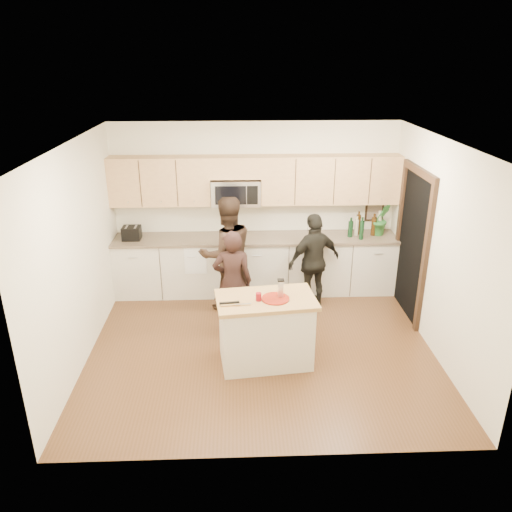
{
  "coord_description": "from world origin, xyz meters",
  "views": [
    {
      "loc": [
        -0.3,
        -5.76,
        3.65
      ],
      "look_at": [
        -0.05,
        0.35,
        1.16
      ],
      "focal_mm": 35.0,
      "sensor_mm": 36.0,
      "label": 1
    }
  ],
  "objects_px": {
    "woman_left": "(232,282)",
    "woman_right": "(314,261)",
    "island": "(266,330)",
    "woman_center": "(227,254)",
    "toaster": "(132,233)"
  },
  "relations": [
    {
      "from": "woman_center",
      "to": "toaster",
      "type": "bearing_deg",
      "value": -38.66
    },
    {
      "from": "island",
      "to": "woman_left",
      "type": "distance_m",
      "value": 0.96
    },
    {
      "from": "toaster",
      "to": "woman_right",
      "type": "relative_size",
      "value": 0.19
    },
    {
      "from": "woman_right",
      "to": "island",
      "type": "bearing_deg",
      "value": 36.7
    },
    {
      "from": "toaster",
      "to": "woman_left",
      "type": "xyz_separation_m",
      "value": [
        1.58,
        -1.23,
        -0.3
      ]
    },
    {
      "from": "island",
      "to": "woman_left",
      "type": "relative_size",
      "value": 0.86
    },
    {
      "from": "toaster",
      "to": "woman_center",
      "type": "bearing_deg",
      "value": -19.85
    },
    {
      "from": "woman_right",
      "to": "woman_left",
      "type": "bearing_deg",
      "value": 4.48
    },
    {
      "from": "woman_left",
      "to": "woman_right",
      "type": "xyz_separation_m",
      "value": [
        1.23,
        0.69,
        0.0
      ]
    },
    {
      "from": "woman_center",
      "to": "woman_right",
      "type": "xyz_separation_m",
      "value": [
        1.31,
        0.0,
        -0.14
      ]
    },
    {
      "from": "island",
      "to": "toaster",
      "type": "height_order",
      "value": "toaster"
    },
    {
      "from": "island",
      "to": "woman_right",
      "type": "bearing_deg",
      "value": 54.85
    },
    {
      "from": "toaster",
      "to": "woman_left",
      "type": "bearing_deg",
      "value": -37.89
    },
    {
      "from": "woman_left",
      "to": "woman_right",
      "type": "distance_m",
      "value": 1.4
    },
    {
      "from": "island",
      "to": "woman_center",
      "type": "height_order",
      "value": "woman_center"
    }
  ]
}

